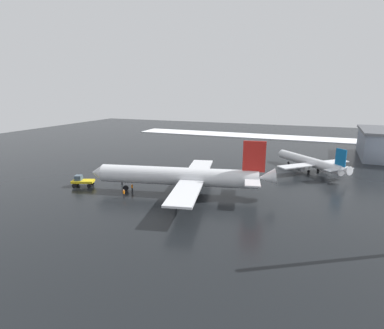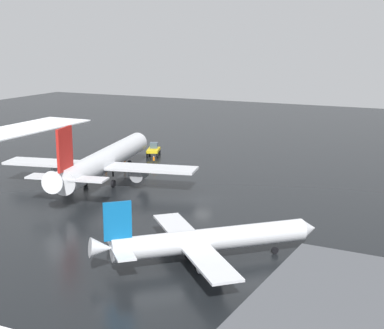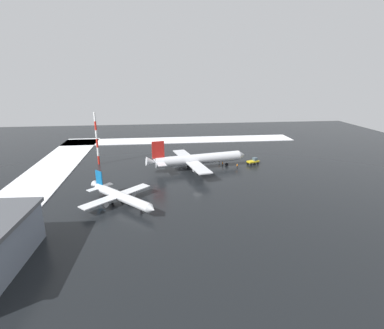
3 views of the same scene
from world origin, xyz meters
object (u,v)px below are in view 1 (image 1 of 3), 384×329
object	(u,v)px
airplane_foreground_jet	(182,176)
pushback_tug	(82,181)
ground_crew_by_nose_gear	(122,181)
airplane_parked_portside	(310,162)
ground_crew_near_tug	(124,193)
ground_crew_beside_wing	(132,187)

from	to	relation	value
airplane_foreground_jet	pushback_tug	bearing A→B (deg)	-3.28
airplane_foreground_jet	ground_crew_by_nose_gear	bearing A→B (deg)	-14.93
airplane_parked_portside	ground_crew_by_nose_gear	xyz separation A→B (m)	(-27.61, 38.56, -1.50)
pushback_tug	ground_crew_by_nose_gear	distance (m)	8.54
airplane_parked_portside	pushback_tug	size ratio (longest dim) A/B	3.94
airplane_foreground_jet	airplane_parked_portside	size ratio (longest dim) A/B	1.87
airplane_foreground_jet	ground_crew_near_tug	distance (m)	11.81
ground_crew_near_tug	ground_crew_by_nose_gear	xyz separation A→B (m)	(6.99, 5.17, 0.00)
airplane_foreground_jet	airplane_parked_portside	xyz separation A→B (m)	(28.39, -23.71, -1.23)
ground_crew_near_tug	ground_crew_beside_wing	bearing A→B (deg)	81.23
airplane_foreground_jet	ground_crew_beside_wing	size ratio (longest dim) A/B	21.88
ground_crew_near_tug	ground_crew_by_nose_gear	distance (m)	8.69
pushback_tug	ground_crew_beside_wing	world-z (taller)	pushback_tug
ground_crew_by_nose_gear	ground_crew_near_tug	bearing A→B (deg)	13.36
airplane_parked_portside	ground_crew_near_tug	world-z (taller)	airplane_parked_portside
airplane_foreground_jet	ground_crew_beside_wing	xyz separation A→B (m)	(-2.51, 10.15, -2.73)
airplane_parked_portside	pushback_tug	world-z (taller)	airplane_parked_portside
airplane_parked_portside	ground_crew_beside_wing	world-z (taller)	airplane_parked_portside
airplane_parked_portside	ground_crew_beside_wing	size ratio (longest dim) A/B	11.72
airplane_foreground_jet	airplane_parked_portside	distance (m)	37.01
airplane_foreground_jet	ground_crew_by_nose_gear	size ratio (longest dim) A/B	21.88
airplane_foreground_jet	airplane_parked_portside	world-z (taller)	airplane_foreground_jet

